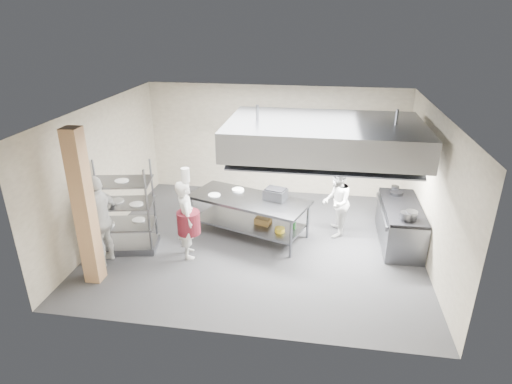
% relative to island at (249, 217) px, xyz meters
% --- Properties ---
extents(floor, '(7.00, 7.00, 0.00)m').
position_rel_island_xyz_m(floor, '(0.28, -0.33, -0.46)').
color(floor, '#2C2C2E').
rests_on(floor, ground).
extents(ceiling, '(7.00, 7.00, 0.00)m').
position_rel_island_xyz_m(ceiling, '(0.28, -0.33, 2.54)').
color(ceiling, silver).
rests_on(ceiling, wall_back).
extents(wall_back, '(7.00, 0.00, 7.00)m').
position_rel_island_xyz_m(wall_back, '(0.28, 2.67, 1.04)').
color(wall_back, tan).
rests_on(wall_back, ground).
extents(wall_left, '(0.00, 6.00, 6.00)m').
position_rel_island_xyz_m(wall_left, '(-3.22, -0.33, 1.04)').
color(wall_left, tan).
rests_on(wall_left, ground).
extents(wall_right, '(0.00, 6.00, 6.00)m').
position_rel_island_xyz_m(wall_right, '(3.78, -0.33, 1.04)').
color(wall_right, tan).
rests_on(wall_right, ground).
extents(column, '(0.30, 0.30, 3.00)m').
position_rel_island_xyz_m(column, '(-2.62, -2.23, 1.04)').
color(column, tan).
rests_on(column, floor).
extents(exhaust_hood, '(4.00, 2.50, 0.60)m').
position_rel_island_xyz_m(exhaust_hood, '(1.58, 0.07, 1.94)').
color(exhaust_hood, slate).
rests_on(exhaust_hood, ceiling).
extents(hood_strip_a, '(1.60, 0.12, 0.04)m').
position_rel_island_xyz_m(hood_strip_a, '(0.68, 0.07, 1.62)').
color(hood_strip_a, white).
rests_on(hood_strip_a, exhaust_hood).
extents(hood_strip_b, '(1.60, 0.12, 0.04)m').
position_rel_island_xyz_m(hood_strip_b, '(2.48, 0.07, 1.62)').
color(hood_strip_b, white).
rests_on(hood_strip_b, exhaust_hood).
extents(wall_shelf, '(1.50, 0.28, 0.04)m').
position_rel_island_xyz_m(wall_shelf, '(2.08, 2.51, 1.04)').
color(wall_shelf, slate).
rests_on(wall_shelf, wall_back).
extents(island, '(2.88, 1.92, 0.91)m').
position_rel_island_xyz_m(island, '(0.00, 0.00, 0.00)').
color(island, gray).
rests_on(island, floor).
extents(island_worktop, '(2.88, 1.92, 0.06)m').
position_rel_island_xyz_m(island_worktop, '(0.00, 0.00, 0.42)').
color(island_worktop, slate).
rests_on(island_worktop, island).
extents(island_undershelf, '(2.65, 1.75, 0.04)m').
position_rel_island_xyz_m(island_undershelf, '(0.00, 0.00, -0.16)').
color(island_undershelf, slate).
rests_on(island_undershelf, island).
extents(pass_rack, '(1.41, 0.99, 1.93)m').
position_rel_island_xyz_m(pass_rack, '(-2.52, -1.03, 0.51)').
color(pass_rack, slate).
rests_on(pass_rack, floor).
extents(cooking_range, '(0.80, 2.00, 0.84)m').
position_rel_island_xyz_m(cooking_range, '(3.36, 0.17, -0.04)').
color(cooking_range, slate).
rests_on(cooking_range, floor).
extents(range_top, '(0.78, 1.96, 0.06)m').
position_rel_island_xyz_m(range_top, '(3.36, 0.17, 0.41)').
color(range_top, black).
rests_on(range_top, cooking_range).
extents(chef_head, '(0.61, 0.73, 1.70)m').
position_rel_island_xyz_m(chef_head, '(-1.10, -1.11, 0.39)').
color(chef_head, silver).
rests_on(chef_head, floor).
extents(chef_line, '(0.65, 0.82, 1.62)m').
position_rel_island_xyz_m(chef_line, '(1.95, 0.31, 0.36)').
color(chef_line, silver).
rests_on(chef_line, floor).
extents(chef_plating, '(0.61, 1.17, 1.90)m').
position_rel_island_xyz_m(chef_plating, '(-2.72, -1.61, 0.49)').
color(chef_plating, white).
rests_on(chef_plating, floor).
extents(griddle, '(0.56, 0.49, 0.23)m').
position_rel_island_xyz_m(griddle, '(0.59, 0.05, 0.57)').
color(griddle, slate).
rests_on(griddle, island_worktop).
extents(wicker_basket, '(0.40, 0.33, 0.15)m').
position_rel_island_xyz_m(wicker_basket, '(0.34, -0.05, -0.06)').
color(wicker_basket, '#96643C').
rests_on(wicker_basket, island_undershelf).
extents(stockpot, '(0.25, 0.25, 0.17)m').
position_rel_island_xyz_m(stockpot, '(3.42, -0.48, 0.53)').
color(stockpot, gray).
rests_on(stockpot, range_top).
extents(plate_stack, '(0.28, 0.28, 0.05)m').
position_rel_island_xyz_m(plate_stack, '(-2.52, -1.03, 0.16)').
color(plate_stack, white).
rests_on(plate_stack, pass_rack).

